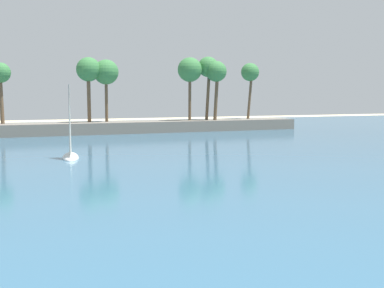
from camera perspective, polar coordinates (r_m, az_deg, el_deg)
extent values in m
cube|color=#33607F|center=(65.57, -16.65, -0.09)|extent=(220.00, 109.64, 0.06)
cube|color=slate|center=(80.19, -18.00, 1.44)|extent=(90.31, 6.00, 1.80)
cylinder|color=brown|center=(86.90, -0.24, 5.29)|extent=(0.58, 0.81, 8.29)
sphere|color=#38753D|center=(87.00, -0.24, 8.02)|extent=(3.99, 3.99, 3.99)
cylinder|color=brown|center=(87.75, 2.63, 5.21)|extent=(0.79, 1.01, 8.06)
sphere|color=#38753D|center=(87.83, 2.64, 7.82)|extent=(3.42, 3.42, 3.42)
cylinder|color=brown|center=(83.04, -9.21, 5.02)|extent=(0.59, 0.91, 7.70)
sphere|color=#38753D|center=(83.12, -9.25, 7.67)|extent=(3.84, 3.84, 3.84)
cylinder|color=brown|center=(88.41, 1.74, 5.46)|extent=(0.83, 0.93, 8.83)
sphere|color=#38753D|center=(88.54, 1.74, 8.31)|extent=(3.37, 3.37, 3.37)
cylinder|color=brown|center=(82.32, -11.06, 5.11)|extent=(0.71, 0.99, 8.05)
sphere|color=#38753D|center=(82.41, -11.11, 7.90)|extent=(3.68, 3.68, 3.68)
cylinder|color=brown|center=(92.71, 6.26, 5.21)|extent=(0.92, 0.82, 8.13)
sphere|color=#38753D|center=(92.80, 6.28, 7.71)|extent=(3.13, 3.13, 3.13)
cylinder|color=brown|center=(81.02, -19.87, 4.65)|extent=(0.72, 0.66, 7.35)
sphere|color=#38753D|center=(81.08, -19.95, 7.24)|extent=(2.90, 2.90, 2.90)
ellipsoid|color=white|center=(50.56, -12.95, -1.50)|extent=(2.46, 5.26, 1.01)
cylinder|color=gray|center=(50.53, -13.04, 2.68)|extent=(0.15, 0.15, 6.33)
pyramid|color=silver|center=(49.69, -13.03, 2.09)|extent=(0.59, 2.27, 5.38)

